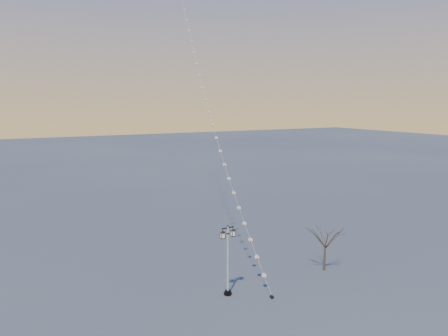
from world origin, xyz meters
TOP-DOWN VIEW (x-y plane):
  - ground at (0.00, 0.00)m, footprint 300.00×300.00m
  - street_lamp at (-1.81, 0.36)m, footprint 1.28×0.56m
  - bare_tree at (7.02, 0.39)m, footprint 2.20×2.20m
  - kite_train at (4.45, 16.99)m, footprint 8.30×37.68m

SIDE VIEW (x-z plane):
  - ground at x=0.00m, z-range 0.00..0.00m
  - bare_tree at x=7.02m, z-range 0.71..4.37m
  - street_lamp at x=-1.81m, z-range 0.27..5.32m
  - kite_train at x=4.45m, z-range -0.08..33.67m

